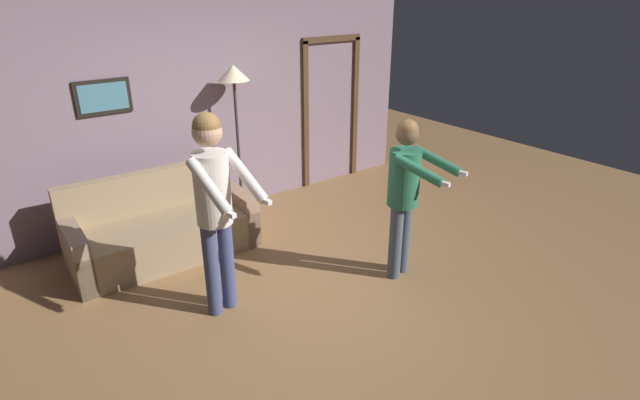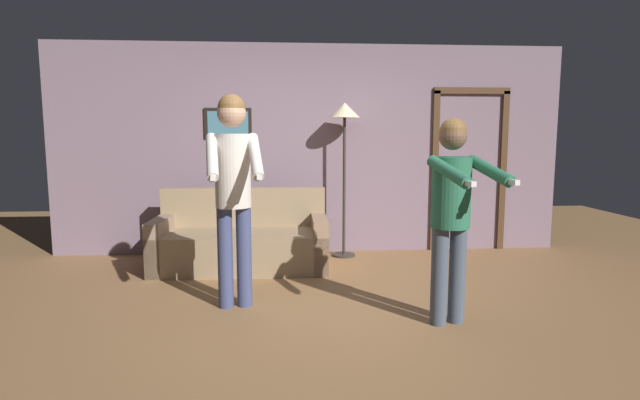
# 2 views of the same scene
# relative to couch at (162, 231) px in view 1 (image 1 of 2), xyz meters

# --- Properties ---
(ground_plane) EXTENTS (12.00, 12.00, 0.00)m
(ground_plane) POSITION_rel_couch_xyz_m (0.81, -1.46, -0.28)
(ground_plane) COLOR olive
(back_wall_assembly) EXTENTS (6.40, 0.10, 2.60)m
(back_wall_assembly) POSITION_rel_couch_xyz_m (0.84, 0.75, 1.02)
(back_wall_assembly) COLOR slate
(back_wall_assembly) RESTS_ON ground_plane
(couch) EXTENTS (1.92, 0.89, 0.87)m
(couch) POSITION_rel_couch_xyz_m (0.00, 0.00, 0.00)
(couch) COLOR #967D5C
(couch) RESTS_ON ground_plane
(torchiere_lamp) EXTENTS (0.37, 0.37, 1.87)m
(torchiere_lamp) POSITION_rel_couch_xyz_m (1.21, 0.46, 1.32)
(torchiere_lamp) COLOR #332D28
(torchiere_lamp) RESTS_ON ground_plane
(person_standing_left) EXTENTS (0.50, 0.70, 1.82)m
(person_standing_left) POSITION_rel_couch_xyz_m (0.05, -1.32, 0.84)
(person_standing_left) COLOR #3D4671
(person_standing_left) RESTS_ON ground_plane
(person_standing_right) EXTENTS (0.53, 0.72, 1.61)m
(person_standing_right) POSITION_rel_couch_xyz_m (1.76, -1.84, 0.69)
(person_standing_right) COLOR #445060
(person_standing_right) RESTS_ON ground_plane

